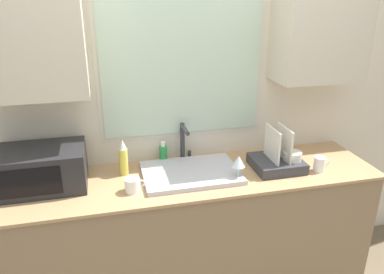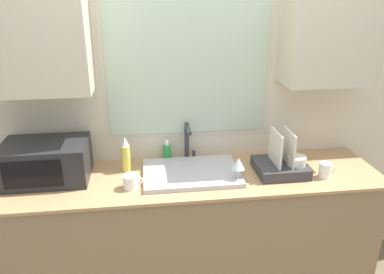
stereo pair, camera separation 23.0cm
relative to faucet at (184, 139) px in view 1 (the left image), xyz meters
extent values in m
cube|color=#8C7251|center=(0.01, -0.23, -0.62)|extent=(2.42, 0.61, 0.88)
cube|color=tan|center=(0.01, -0.23, -0.17)|extent=(2.45, 0.64, 0.02)
cube|color=beige|center=(0.01, 0.10, 0.24)|extent=(6.00, 0.06, 2.60)
cube|color=beige|center=(0.01, 0.07, 0.50)|extent=(1.14, 0.01, 1.00)
cube|color=#B2CCB2|center=(0.01, 0.07, 0.50)|extent=(1.08, 0.01, 0.94)
cube|color=beige|center=(-0.88, -0.09, 0.71)|extent=(0.58, 0.32, 0.64)
cube|color=beige|center=(0.90, -0.09, 0.71)|extent=(0.58, 0.32, 0.64)
cube|color=#B2B2B7|center=(0.00, -0.22, -0.15)|extent=(0.62, 0.44, 0.03)
cylinder|color=#333338|center=(0.00, 0.02, -0.03)|extent=(0.03, 0.03, 0.27)
cylinder|color=#333338|center=(0.00, -0.06, 0.09)|extent=(0.03, 0.17, 0.03)
cylinder|color=#333338|center=(0.05, 0.02, -0.13)|extent=(0.02, 0.02, 0.06)
cube|color=#232326|center=(-0.91, -0.16, -0.04)|extent=(0.52, 0.35, 0.25)
cube|color=black|center=(-0.95, -0.34, -0.04)|extent=(0.34, 0.01, 0.17)
cube|color=#333338|center=(0.58, -0.27, -0.13)|extent=(0.32, 0.30, 0.07)
cube|color=silver|center=(0.54, -0.27, 0.02)|extent=(0.01, 0.22, 0.22)
cube|color=silver|center=(0.62, -0.27, 0.02)|extent=(0.01, 0.22, 0.22)
cylinder|color=silver|center=(0.67, -0.31, -0.06)|extent=(0.12, 0.12, 0.06)
cylinder|color=#D8CC4C|center=(-0.42, -0.11, -0.07)|extent=(0.06, 0.06, 0.18)
cone|color=silver|center=(-0.42, -0.11, 0.05)|extent=(0.05, 0.05, 0.06)
cylinder|color=#268C3F|center=(-0.14, 0.01, -0.10)|extent=(0.05, 0.05, 0.12)
cylinder|color=white|center=(-0.14, 0.01, -0.03)|extent=(0.03, 0.03, 0.03)
cylinder|color=white|center=(-0.39, -0.35, -0.12)|extent=(0.09, 0.09, 0.09)
torus|color=white|center=(-0.34, -0.35, -0.11)|extent=(0.05, 0.01, 0.05)
cylinder|color=silver|center=(0.27, -0.37, -0.16)|extent=(0.07, 0.07, 0.00)
cylinder|color=silver|center=(0.27, -0.37, -0.11)|extent=(0.01, 0.01, 0.09)
cone|color=silver|center=(0.27, -0.37, -0.03)|extent=(0.08, 0.08, 0.07)
cylinder|color=white|center=(0.84, -0.37, -0.11)|extent=(0.07, 0.07, 0.10)
torus|color=white|center=(0.88, -0.37, -0.11)|extent=(0.05, 0.01, 0.05)
camera|label=1|loc=(-0.51, -2.34, 0.97)|focal=35.00mm
camera|label=2|loc=(-0.28, -2.38, 0.97)|focal=35.00mm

